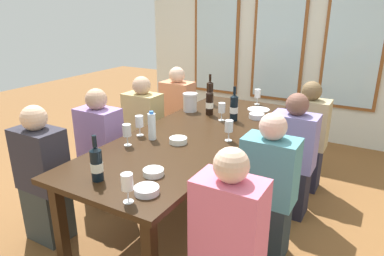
{
  "coord_description": "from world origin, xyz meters",
  "views": [
    {
      "loc": [
        1.41,
        -2.47,
        1.78
      ],
      "look_at": [
        0.0,
        -0.03,
        0.79
      ],
      "focal_mm": 32.56,
      "sensor_mm": 36.0,
      "label": 1
    }
  ],
  "objects_px": {
    "white_plate_0": "(259,110)",
    "seated_person_2": "(43,179)",
    "metal_pitcher": "(190,102)",
    "seated_person_1": "(306,139)",
    "wine_bottle_0": "(210,103)",
    "seated_person_5": "(268,191)",
    "wine_glass_1": "(139,122)",
    "seated_person_7": "(292,159)",
    "wine_glass_4": "(127,183)",
    "wine_glass_0": "(222,108)",
    "tasting_bowl_1": "(257,116)",
    "dining_table": "(194,140)",
    "water_bottle": "(152,126)",
    "wine_bottle_1": "(210,92)",
    "wine_bottle_2": "(97,164)",
    "wine_glass_3": "(229,127)",
    "wine_glass_5": "(258,94)",
    "wine_glass_2": "(127,131)",
    "seated_person_0": "(178,115)",
    "tasting_bowl_0": "(178,140)",
    "seated_person_6": "(144,131)",
    "seated_person_4": "(101,151)",
    "tasting_bowl_3": "(153,172)",
    "tasting_bowl_2": "(147,190)",
    "seated_person_3": "(228,245)",
    "wine_bottle_3": "(234,108)"
  },
  "relations": [
    {
      "from": "tasting_bowl_3",
      "to": "water_bottle",
      "type": "relative_size",
      "value": 0.57
    },
    {
      "from": "tasting_bowl_2",
      "to": "seated_person_4",
      "type": "distance_m",
      "value": 1.29
    },
    {
      "from": "seated_person_1",
      "to": "water_bottle",
      "type": "bearing_deg",
      "value": -129.3
    },
    {
      "from": "wine_bottle_2",
      "to": "seated_person_7",
      "type": "height_order",
      "value": "seated_person_7"
    },
    {
      "from": "water_bottle",
      "to": "metal_pitcher",
      "type": "bearing_deg",
      "value": 99.28
    },
    {
      "from": "wine_bottle_0",
      "to": "seated_person_5",
      "type": "bearing_deg",
      "value": -42.7
    },
    {
      "from": "wine_glass_4",
      "to": "wine_bottle_2",
      "type": "bearing_deg",
      "value": 162.01
    },
    {
      "from": "wine_glass_1",
      "to": "tasting_bowl_0",
      "type": "bearing_deg",
      "value": 1.74
    },
    {
      "from": "seated_person_4",
      "to": "dining_table",
      "type": "bearing_deg",
      "value": 23.8
    },
    {
      "from": "dining_table",
      "to": "seated_person_2",
      "type": "distance_m",
      "value": 1.25
    },
    {
      "from": "tasting_bowl_1",
      "to": "seated_person_5",
      "type": "relative_size",
      "value": 0.13
    },
    {
      "from": "tasting_bowl_0",
      "to": "wine_glass_3",
      "type": "xyz_separation_m",
      "value": [
        0.33,
        0.25,
        0.1
      ]
    },
    {
      "from": "white_plate_0",
      "to": "tasting_bowl_1",
      "type": "xyz_separation_m",
      "value": [
        0.08,
        -0.29,
        0.02
      ]
    },
    {
      "from": "wine_glass_2",
      "to": "seated_person_1",
      "type": "bearing_deg",
      "value": 52.71
    },
    {
      "from": "wine_glass_0",
      "to": "wine_glass_3",
      "type": "xyz_separation_m",
      "value": [
        0.28,
        -0.46,
        0.0
      ]
    },
    {
      "from": "water_bottle",
      "to": "seated_person_2",
      "type": "bearing_deg",
      "value": -130.52
    },
    {
      "from": "tasting_bowl_1",
      "to": "wine_glass_1",
      "type": "distance_m",
      "value": 1.18
    },
    {
      "from": "tasting_bowl_3",
      "to": "wine_glass_3",
      "type": "xyz_separation_m",
      "value": [
        0.17,
        0.81,
        0.1
      ]
    },
    {
      "from": "white_plate_0",
      "to": "wine_bottle_0",
      "type": "bearing_deg",
      "value": -132.77
    },
    {
      "from": "dining_table",
      "to": "tasting_bowl_1",
      "type": "distance_m",
      "value": 0.75
    },
    {
      "from": "seated_person_1",
      "to": "wine_glass_3",
      "type": "bearing_deg",
      "value": -115.03
    },
    {
      "from": "white_plate_0",
      "to": "seated_person_2",
      "type": "distance_m",
      "value": 2.19
    },
    {
      "from": "wine_bottle_0",
      "to": "wine_bottle_1",
      "type": "bearing_deg",
      "value": 116.71
    },
    {
      "from": "water_bottle",
      "to": "wine_bottle_2",
      "type": "bearing_deg",
      "value": -80.4
    },
    {
      "from": "dining_table",
      "to": "wine_glass_1",
      "type": "distance_m",
      "value": 0.5
    },
    {
      "from": "seated_person_7",
      "to": "wine_bottle_0",
      "type": "bearing_deg",
      "value": 168.29
    },
    {
      "from": "wine_glass_2",
      "to": "seated_person_3",
      "type": "relative_size",
      "value": 0.16
    },
    {
      "from": "wine_glass_4",
      "to": "wine_glass_0",
      "type": "bearing_deg",
      "value": 96.55
    },
    {
      "from": "seated_person_7",
      "to": "seated_person_5",
      "type": "bearing_deg",
      "value": -90.0
    },
    {
      "from": "wine_glass_0",
      "to": "wine_glass_4",
      "type": "distance_m",
      "value": 1.62
    },
    {
      "from": "wine_glass_0",
      "to": "wine_glass_3",
      "type": "relative_size",
      "value": 1.0
    },
    {
      "from": "white_plate_0",
      "to": "metal_pitcher",
      "type": "distance_m",
      "value": 0.73
    },
    {
      "from": "wine_glass_1",
      "to": "seated_person_7",
      "type": "distance_m",
      "value": 1.35
    },
    {
      "from": "metal_pitcher",
      "to": "wine_glass_2",
      "type": "bearing_deg",
      "value": -87.18
    },
    {
      "from": "tasting_bowl_1",
      "to": "white_plate_0",
      "type": "bearing_deg",
      "value": 105.78
    },
    {
      "from": "tasting_bowl_0",
      "to": "seated_person_4",
      "type": "relative_size",
      "value": 0.13
    },
    {
      "from": "wine_bottle_3",
      "to": "seated_person_4",
      "type": "distance_m",
      "value": 1.31
    },
    {
      "from": "tasting_bowl_0",
      "to": "water_bottle",
      "type": "distance_m",
      "value": 0.25
    },
    {
      "from": "tasting_bowl_1",
      "to": "wine_glass_3",
      "type": "relative_size",
      "value": 0.85
    },
    {
      "from": "wine_glass_2",
      "to": "seated_person_4",
      "type": "height_order",
      "value": "seated_person_4"
    },
    {
      "from": "wine_glass_1",
      "to": "wine_glass_5",
      "type": "bearing_deg",
      "value": 70.17
    },
    {
      "from": "seated_person_5",
      "to": "tasting_bowl_0",
      "type": "bearing_deg",
      "value": 178.97
    },
    {
      "from": "seated_person_1",
      "to": "seated_person_6",
      "type": "relative_size",
      "value": 1.0
    },
    {
      "from": "wine_bottle_1",
      "to": "seated_person_7",
      "type": "bearing_deg",
      "value": -27.05
    },
    {
      "from": "tasting_bowl_2",
      "to": "wine_bottle_0",
      "type": "bearing_deg",
      "value": 104.25
    },
    {
      "from": "wine_bottle_2",
      "to": "water_bottle",
      "type": "bearing_deg",
      "value": 99.6
    },
    {
      "from": "wine_bottle_2",
      "to": "tasting_bowl_1",
      "type": "xyz_separation_m",
      "value": [
        0.42,
        1.73,
        -0.09
      ]
    },
    {
      "from": "metal_pitcher",
      "to": "seated_person_1",
      "type": "bearing_deg",
      "value": 17.26
    },
    {
      "from": "dining_table",
      "to": "seated_person_6",
      "type": "distance_m",
      "value": 0.85
    },
    {
      "from": "metal_pitcher",
      "to": "seated_person_0",
      "type": "bearing_deg",
      "value": 135.4
    }
  ]
}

